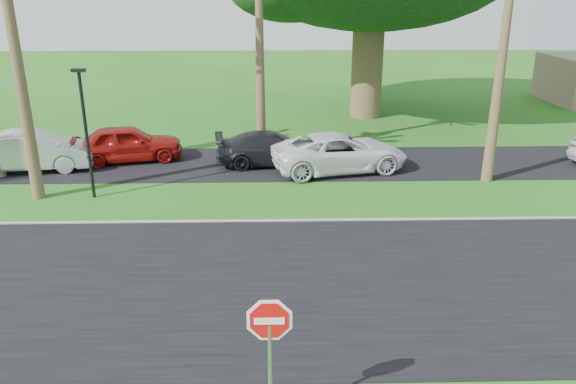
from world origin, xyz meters
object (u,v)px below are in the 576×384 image
at_px(car_minivan, 340,153).
at_px(car_red, 127,144).
at_px(stop_sign_near, 270,337).
at_px(car_silver, 32,151).
at_px(car_dark, 272,149).

bearing_deg(car_minivan, car_red, 67.33).
height_order(stop_sign_near, car_silver, stop_sign_near).
distance_m(stop_sign_near, car_red, 17.25).
bearing_deg(car_minivan, stop_sign_near, 156.16).
relative_size(car_silver, car_red, 1.05).
height_order(car_red, car_minivan, car_red).
xyz_separation_m(car_silver, car_red, (3.63, 1.22, -0.02)).
xyz_separation_m(car_red, car_minivan, (9.13, -1.57, -0.02)).
relative_size(stop_sign_near, car_silver, 0.53).
bearing_deg(car_red, stop_sign_near, -172.58).
bearing_deg(car_silver, car_red, -79.06).
relative_size(stop_sign_near, car_minivan, 0.47).
height_order(car_silver, car_dark, car_silver).
height_order(stop_sign_near, car_red, stop_sign_near).
relative_size(stop_sign_near, car_dark, 0.55).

